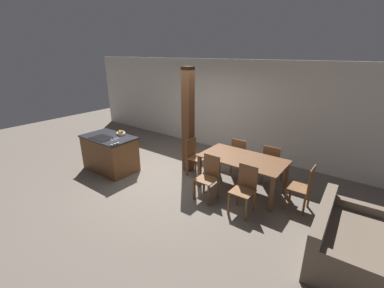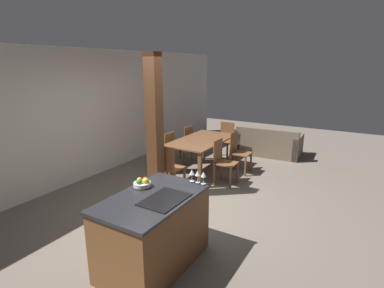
% 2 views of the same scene
% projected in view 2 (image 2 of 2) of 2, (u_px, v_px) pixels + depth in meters
% --- Properties ---
extents(ground_plane, '(16.00, 16.00, 0.00)m').
position_uv_depth(ground_plane, '(184.00, 206.00, 5.17)').
color(ground_plane, '#665B51').
extents(wall_back, '(11.20, 0.08, 2.70)m').
position_uv_depth(wall_back, '(77.00, 116.00, 6.08)').
color(wall_back, silver).
rests_on(wall_back, ground_plane).
extents(kitchen_island, '(1.37, 0.83, 0.91)m').
position_uv_depth(kitchen_island, '(154.00, 231.00, 3.57)').
color(kitchen_island, brown).
rests_on(kitchen_island, ground_plane).
extents(fruit_bowl, '(0.22, 0.22, 0.12)m').
position_uv_depth(fruit_bowl, '(142.00, 183.00, 3.70)').
color(fruit_bowl, silver).
rests_on(fruit_bowl, kitchen_island).
extents(wine_glass_near, '(0.07, 0.07, 0.16)m').
position_uv_depth(wine_glass_near, '(204.00, 175.00, 3.76)').
color(wine_glass_near, silver).
rests_on(wine_glass_near, kitchen_island).
extents(wine_glass_middle, '(0.07, 0.07, 0.16)m').
position_uv_depth(wine_glass_middle, '(198.00, 174.00, 3.80)').
color(wine_glass_middle, silver).
rests_on(wine_glass_middle, kitchen_island).
extents(wine_glass_far, '(0.07, 0.07, 0.16)m').
position_uv_depth(wine_glass_far, '(192.00, 172.00, 3.84)').
color(wine_glass_far, silver).
rests_on(wine_glass_far, kitchen_island).
extents(dining_table, '(1.80, 0.97, 0.76)m').
position_uv_depth(dining_table, '(202.00, 143.00, 6.68)').
color(dining_table, brown).
rests_on(dining_table, ground_plane).
extents(dining_chair_near_left, '(0.40, 0.40, 0.92)m').
position_uv_depth(dining_chair_near_left, '(223.00, 161.00, 6.04)').
color(dining_chair_near_left, brown).
rests_on(dining_chair_near_left, ground_plane).
extents(dining_chair_near_right, '(0.40, 0.40, 0.92)m').
position_uv_depth(dining_chair_near_right, '(238.00, 151.00, 6.71)').
color(dining_chair_near_right, brown).
rests_on(dining_chair_near_right, ground_plane).
extents(dining_chair_far_left, '(0.40, 0.40, 0.92)m').
position_uv_depth(dining_chair_far_left, '(166.00, 151.00, 6.74)').
color(dining_chair_far_left, brown).
rests_on(dining_chair_far_left, ground_plane).
extents(dining_chair_far_right, '(0.40, 0.40, 0.92)m').
position_uv_depth(dining_chair_far_right, '(185.00, 143.00, 7.41)').
color(dining_chair_far_right, brown).
rests_on(dining_chair_far_right, ground_plane).
extents(dining_chair_head_end, '(0.40, 0.40, 0.92)m').
position_uv_depth(dining_chair_head_end, '(169.00, 167.00, 5.67)').
color(dining_chair_head_end, brown).
rests_on(dining_chair_head_end, ground_plane).
extents(dining_chair_foot_end, '(0.40, 0.40, 0.92)m').
position_uv_depth(dining_chair_foot_end, '(225.00, 139.00, 7.78)').
color(dining_chair_foot_end, brown).
rests_on(dining_chair_foot_end, ground_plane).
extents(couch, '(0.98, 1.67, 0.76)m').
position_uv_depth(couch, '(269.00, 145.00, 8.11)').
color(couch, brown).
rests_on(couch, ground_plane).
extents(timber_post, '(0.23, 0.23, 2.58)m').
position_uv_depth(timber_post, '(155.00, 128.00, 5.27)').
color(timber_post, '#4C2D19').
rests_on(timber_post, ground_plane).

